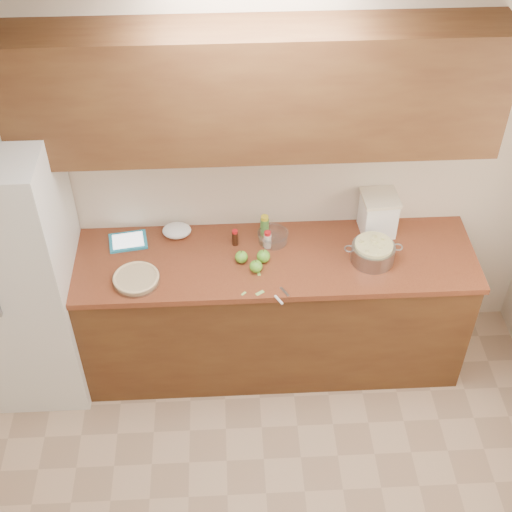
{
  "coord_description": "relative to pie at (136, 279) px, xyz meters",
  "views": [
    {
      "loc": [
        -0.17,
        -1.66,
        3.82
      ],
      "look_at": [
        -0.01,
        1.43,
        0.98
      ],
      "focal_mm": 50.0,
      "sensor_mm": 36.0,
      "label": 1
    }
  ],
  "objects": [
    {
      "name": "apple_center",
      "position": [
        0.74,
        0.14,
        0.02
      ],
      "size": [
        0.08,
        0.08,
        0.09
      ],
      "color": "#5EAB2C",
      "rests_on": "counter_run"
    },
    {
      "name": "paring_knife",
      "position": [
        0.82,
        -0.18,
        -0.02
      ],
      "size": [
        0.09,
        0.14,
        0.01
      ],
      "rotation": [
        0.0,
        0.0,
        0.52
      ],
      "color": "gray",
      "rests_on": "counter_run"
    },
    {
      "name": "fridge",
      "position": [
        -0.73,
        0.13,
        -0.04
      ],
      "size": [
        0.7,
        0.7,
        1.8
      ],
      "primitive_type": "cube",
      "color": "silver",
      "rests_on": "ground"
    },
    {
      "name": "peel_c",
      "position": [
        0.61,
        -0.13,
        -0.02
      ],
      "size": [
        0.03,
        0.03,
        0.0
      ],
      "primitive_type": "cube",
      "rotation": [
        0.0,
        0.0,
        -2.36
      ],
      "color": "#95C760",
      "rests_on": "counter_run"
    },
    {
      "name": "colander",
      "position": [
        1.39,
        0.11,
        0.04
      ],
      "size": [
        0.35,
        0.26,
        0.13
      ],
      "rotation": [
        0.0,
        0.0,
        0.16
      ],
      "color": "gray",
      "rests_on": "counter_run"
    },
    {
      "name": "paper_towel",
      "position": [
        0.22,
        0.4,
        0.01
      ],
      "size": [
        0.21,
        0.18,
        0.07
      ],
      "primitive_type": "ellipsoid",
      "rotation": [
        0.0,
        0.0,
        0.21
      ],
      "color": "white",
      "rests_on": "counter_run"
    },
    {
      "name": "flour_canister",
      "position": [
        1.46,
        0.38,
        0.11
      ],
      "size": [
        0.23,
        0.23,
        0.27
      ],
      "rotation": [
        0.0,
        0.0,
        0.07
      ],
      "color": "white",
      "rests_on": "counter_run"
    },
    {
      "name": "pie",
      "position": [
        0.0,
        0.0,
        0.0
      ],
      "size": [
        0.28,
        0.28,
        0.04
      ],
      "rotation": [
        0.0,
        0.0,
        0.14
      ],
      "color": "silver",
      "rests_on": "counter_run"
    },
    {
      "name": "counter_run",
      "position": [
        0.71,
        0.17,
        -0.48
      ],
      "size": [
        2.64,
        0.68,
        0.92
      ],
      "color": "#563518",
      "rests_on": "ground"
    },
    {
      "name": "mixing_bowl",
      "position": [
        0.81,
        0.31,
        0.02
      ],
      "size": [
        0.19,
        0.19,
        0.07
      ],
      "rotation": [
        0.0,
        0.0,
        0.1
      ],
      "color": "silver",
      "rests_on": "counter_run"
    },
    {
      "name": "vanilla_bottle",
      "position": [
        0.58,
        0.3,
        0.03
      ],
      "size": [
        0.04,
        0.04,
        0.11
      ],
      "rotation": [
        0.0,
        0.0,
        -0.35
      ],
      "color": "black",
      "rests_on": "counter_run"
    },
    {
      "name": "peel_b",
      "position": [
        0.71,
        0.03,
        -0.02
      ],
      "size": [
        0.02,
        0.04,
        0.0
      ],
      "primitive_type": "cube",
      "rotation": [
        0.0,
        0.0,
        -1.46
      ],
      "color": "#95C760",
      "rests_on": "counter_run"
    },
    {
      "name": "peel_a",
      "position": [
        0.71,
        -0.13,
        -0.02
      ],
      "size": [
        0.05,
        0.05,
        0.0
      ],
      "primitive_type": "cube",
      "rotation": [
        0.0,
        0.0,
        0.57
      ],
      "color": "#95C760",
      "rests_on": "counter_run"
    },
    {
      "name": "room_shell",
      "position": [
        0.71,
        -1.31,
        0.36
      ],
      "size": [
        3.6,
        3.6,
        3.6
      ],
      "color": "tan",
      "rests_on": "ground"
    },
    {
      "name": "apple_front",
      "position": [
        0.69,
        0.05,
        0.02
      ],
      "size": [
        0.08,
        0.08,
        0.09
      ],
      "color": "#5EAB2C",
      "rests_on": "counter_run"
    },
    {
      "name": "tablet",
      "position": [
        -0.08,
        0.35,
        -0.01
      ],
      "size": [
        0.25,
        0.21,
        0.02
      ],
      "rotation": [
        0.0,
        0.0,
        0.16
      ],
      "color": "teal",
      "rests_on": "counter_run"
    },
    {
      "name": "apple_left",
      "position": [
        0.61,
        0.14,
        0.02
      ],
      "size": [
        0.08,
        0.08,
        0.09
      ],
      "color": "#5EAB2C",
      "rests_on": "counter_run"
    },
    {
      "name": "upper_cabinets",
      "position": [
        0.71,
        0.32,
        1.01
      ],
      "size": [
        2.6,
        0.34,
        0.7
      ],
      "primitive_type": "cube",
      "color": "brown",
      "rests_on": "room_shell"
    },
    {
      "name": "cinnamon_shaker",
      "position": [
        0.78,
        0.27,
        0.03
      ],
      "size": [
        0.05,
        0.05,
        0.11
      ],
      "rotation": [
        0.0,
        0.0,
        -0.3
      ],
      "color": "beige",
      "rests_on": "counter_run"
    },
    {
      "name": "lemon_bottle",
      "position": [
        0.76,
        0.38,
        0.05
      ],
      "size": [
        0.05,
        0.05,
        0.15
      ],
      "rotation": [
        0.0,
        0.0,
        -0.29
      ],
      "color": "#4C8C38",
      "rests_on": "counter_run"
    }
  ]
}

